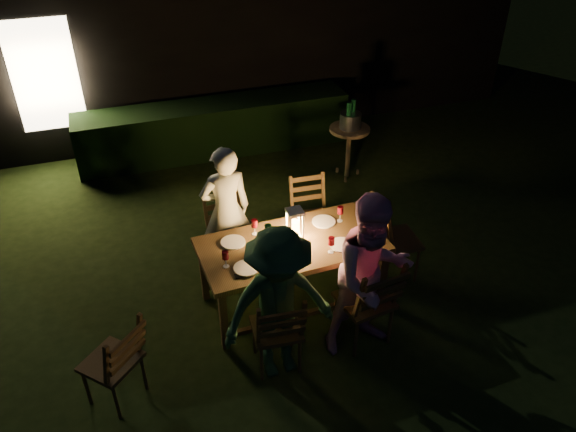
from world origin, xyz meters
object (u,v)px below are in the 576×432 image
object	(u,v)px
bottle_table	(268,237)
person_house_side	(226,211)
chair_spare	(116,374)
chair_far_right	(311,229)
chair_far_left	(230,248)
chair_near_left	(277,342)
chair_end	(394,252)
person_opp_right	(371,276)
person_opp_left	(279,306)
lantern	(295,226)
ice_bucket	(350,121)
bottle_bucket_b	(353,116)
dining_table	(292,249)
side_table	(349,134)
chair_near_right	(365,314)
bottle_bucket_a	(348,119)

from	to	relation	value
bottle_table	person_house_side	bearing A→B (deg)	106.18
chair_spare	chair_far_right	bearing A→B (deg)	-11.41
chair_far_left	chair_near_left	bearing A→B (deg)	87.74
chair_spare	bottle_table	size ratio (longest dim) A/B	3.47
chair_end	person_opp_right	distance (m)	1.25
person_house_side	person_opp_left	xyz separation A→B (m)	(0.07, -1.64, 0.01)
bottle_table	lantern	bearing A→B (deg)	11.94
ice_bucket	bottle_bucket_b	size ratio (longest dim) A/B	0.94
person_house_side	person_opp_right	distance (m)	1.87
chair_end	lantern	distance (m)	1.33
chair_far_right	person_house_side	distance (m)	1.11
dining_table	chair_far_left	bearing A→B (deg)	120.35
bottle_table	side_table	xyz separation A→B (m)	(1.92, 2.31, -0.23)
chair_end	bottle_table	world-z (taller)	bottle_table
bottle_bucket_b	side_table	bearing A→B (deg)	-141.34
chair_near_right	ice_bucket	xyz separation A→B (m)	(1.18, 3.05, 0.56)
dining_table	person_opp_left	size ratio (longest dim) A/B	1.21
dining_table	bottle_bucket_b	distance (m)	2.91
chair_near_left	chair_spare	distance (m)	1.44
ice_bucket	dining_table	bearing A→B (deg)	-125.97
person_house_side	chair_spare	bearing A→B (deg)	44.97
chair_end	person_opp_right	xyz separation A→B (m)	(-0.74, -0.86, 0.52)
side_table	person_opp_left	bearing A→B (deg)	-123.57
chair_far_left	chair_far_right	size ratio (longest dim) A/B	1.00
person_opp_right	bottle_bucket_a	world-z (taller)	person_opp_right
chair_near_left	chair_near_right	distance (m)	0.91
chair_far_left	ice_bucket	bearing A→B (deg)	-148.93
chair_near_right	person_opp_right	world-z (taller)	person_opp_right
chair_near_right	bottle_bucket_a	world-z (taller)	bottle_bucket_a
chair_end	bottle_bucket_b	bearing A→B (deg)	171.70
person_opp_left	lantern	size ratio (longest dim) A/B	4.48
chair_near_right	chair_far_left	xyz separation A→B (m)	(-0.97, 1.50, -0.03)
dining_table	bottle_table	bearing A→B (deg)	180.00
chair_near_left	bottle_bucket_b	world-z (taller)	bottle_bucket_b
side_table	bottle_table	bearing A→B (deg)	-129.71
chair_far_left	person_opp_left	bearing A→B (deg)	87.84
chair_near_left	side_table	size ratio (longest dim) A/B	1.26
dining_table	chair_near_left	bearing A→B (deg)	-120.45
chair_far_right	chair_spare	xyz separation A→B (m)	(-2.38, -1.49, 0.00)
chair_near_right	person_opp_left	world-z (taller)	person_opp_left
chair_near_left	ice_bucket	distance (m)	3.77
chair_far_left	side_table	world-z (taller)	chair_far_left
dining_table	bottle_bucket_b	xyz separation A→B (m)	(1.72, 2.34, 0.24)
chair_far_right	chair_end	xyz separation A→B (m)	(0.71, -0.74, 0.03)
dining_table	person_opp_right	xyz separation A→B (m)	(0.48, -0.80, 0.14)
person_house_side	bottle_table	bearing A→B (deg)	103.71
chair_near_right	person_house_side	xyz separation A→B (m)	(-0.97, 1.55, 0.45)
person_opp_right	lantern	bearing A→B (deg)	114.69
ice_bucket	bottle_bucket_a	world-z (taller)	bottle_bucket_a
chair_spare	person_opp_left	distance (m)	1.53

